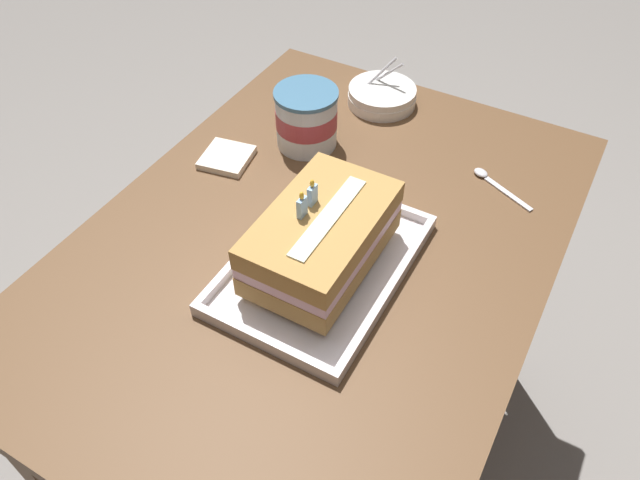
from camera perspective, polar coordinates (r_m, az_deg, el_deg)
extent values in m
plane|color=gray|center=(1.65, -0.09, -18.58)|extent=(8.00, 8.00, 0.00)
cube|color=brown|center=(1.03, -0.14, -0.51)|extent=(1.03, 0.74, 0.04)
cube|color=brown|center=(1.56, 18.37, -3.56)|extent=(0.06, 0.06, 0.73)
cube|color=brown|center=(1.69, -1.68, 4.13)|extent=(0.06, 0.06, 0.73)
cube|color=silver|center=(0.97, 0.15, -2.50)|extent=(0.35, 0.25, 0.01)
cube|color=silver|center=(0.93, 6.53, -4.66)|extent=(0.35, 0.01, 0.02)
cube|color=silver|center=(1.00, -5.73, 0.44)|extent=(0.35, 0.01, 0.02)
cube|color=silver|center=(0.87, -5.41, -9.35)|extent=(0.01, 0.22, 0.02)
cube|color=silver|center=(1.06, 4.63, 3.96)|extent=(0.01, 0.22, 0.02)
cube|color=#B88948|center=(0.94, 0.15, -0.95)|extent=(0.25, 0.15, 0.04)
cube|color=beige|center=(0.92, 0.16, 0.26)|extent=(0.25, 0.15, 0.02)
cube|color=#B88948|center=(0.90, 0.16, 1.54)|extent=(0.25, 0.15, 0.04)
cube|color=silver|center=(0.88, 0.82, 2.20)|extent=(0.19, 0.03, 0.00)
cube|color=#8CB7EA|center=(0.87, -1.70, 3.09)|extent=(0.02, 0.01, 0.03)
ellipsoid|color=yellow|center=(0.86, -1.74, 4.17)|extent=(0.01, 0.01, 0.01)
cube|color=#8CB7EA|center=(0.89, -0.72, 4.24)|extent=(0.02, 0.01, 0.03)
ellipsoid|color=yellow|center=(0.88, -0.74, 5.32)|extent=(0.01, 0.01, 0.01)
cylinder|color=white|center=(1.32, 5.81, 13.05)|extent=(0.14, 0.14, 0.02)
cylinder|color=white|center=(1.31, 5.86, 13.60)|extent=(0.14, 0.14, 0.02)
cylinder|color=silver|center=(1.31, 5.75, 15.40)|extent=(0.05, 0.05, 0.07)
cylinder|color=silver|center=(1.31, 6.44, 15.31)|extent=(0.01, 0.07, 0.06)
cylinder|color=white|center=(1.18, -1.28, 11.20)|extent=(0.12, 0.12, 0.11)
cylinder|color=#B23D47|center=(1.17, -1.28, 11.42)|extent=(0.12, 0.12, 0.04)
cylinder|color=teal|center=(1.15, -1.33, 13.58)|extent=(0.12, 0.12, 0.01)
ellipsoid|color=silver|center=(1.17, 14.87, 6.12)|extent=(0.03, 0.03, 0.01)
cube|color=silver|center=(1.14, 17.25, 4.16)|extent=(0.05, 0.10, 0.00)
cube|color=silver|center=(1.18, -8.75, 7.66)|extent=(0.10, 0.10, 0.01)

